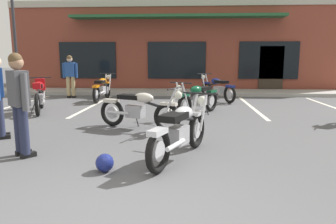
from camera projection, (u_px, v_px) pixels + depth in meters
ground_plane at (161, 135)px, 6.63m from camera, size 80.00×80.00×0.00m
sidewalk_kerb at (176, 92)px, 14.15m from camera, size 22.00×1.80×0.14m
brick_storefront_building at (179, 48)px, 17.57m from camera, size 15.87×6.49×4.19m
painted_stall_lines at (171, 106)px, 10.62m from camera, size 10.61×4.80×0.01m
motorcycle_foreground_classic at (180, 130)px, 5.06m from camera, size 1.10×1.99×0.98m
motorcycle_red_sportbike at (139, 109)px, 7.14m from camera, size 2.00×1.10×0.98m
motorcycle_black_cruiser at (39, 94)px, 9.46m from camera, size 1.07×2.01×0.98m
motorcycle_silver_naked at (198, 99)px, 8.92m from camera, size 1.38×1.85×0.98m
motorcycle_blue_standard at (102, 88)px, 11.83m from camera, size 0.66×2.11×0.98m
motorcycle_green_cafe_racer at (217, 88)px, 11.80m from camera, size 1.32×1.88×0.98m
person_in_black_shirt at (19, 99)px, 5.07m from camera, size 0.52×0.47×1.68m
person_near_building at (70, 74)px, 12.63m from camera, size 0.60×0.28×1.68m
helmet_on_pavement at (105, 163)px, 4.52m from camera, size 0.26×0.26×0.26m
parking_lot_lamp_post at (12, 13)px, 12.82m from camera, size 0.24×0.76×5.21m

